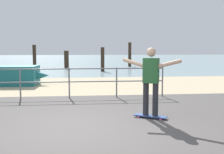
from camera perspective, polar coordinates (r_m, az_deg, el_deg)
ground_plane at (r=4.97m, az=-6.19°, el=-14.25°), size 24.00×10.00×0.04m
beach_strip at (r=12.77m, az=-5.84°, el=-1.67°), size 24.00×6.00×0.04m
sea_surface at (r=40.69m, az=-5.69°, el=3.67°), size 72.00×50.00×0.04m
railing_fence at (r=9.56m, az=-18.72°, el=-0.37°), size 9.78×0.05×1.05m
skateboard at (r=6.77m, az=8.03°, el=-8.12°), size 0.79×0.58×0.08m
skateboarder at (r=6.60m, az=8.16°, el=-0.10°), size 1.29×0.81×1.65m
groyne_post_1 at (r=24.46m, az=-15.95°, el=4.18°), size 0.30×0.30×1.99m
groyne_post_2 at (r=22.94m, az=-9.53°, el=3.60°), size 0.38×0.38×1.49m
groyne_post_3 at (r=19.80m, az=-1.99°, el=3.70°), size 0.27×0.27×1.77m
groyne_post_4 at (r=25.05m, az=3.74°, el=4.72°), size 0.28×0.28×2.22m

